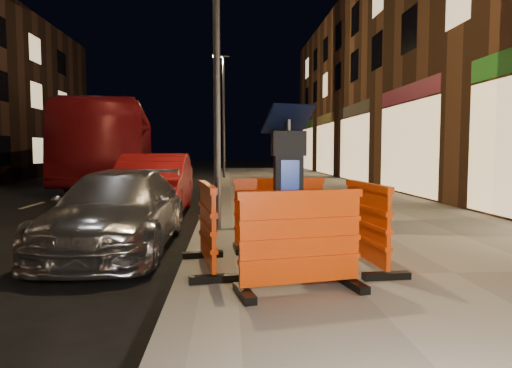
{
  "coord_description": "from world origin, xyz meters",
  "views": [
    {
      "loc": [
        0.43,
        -4.95,
        1.55
      ],
      "look_at": [
        0.8,
        1.0,
        1.1
      ],
      "focal_mm": 32.0,
      "sensor_mm": 36.0,
      "label": 1
    }
  ],
  "objects": [
    {
      "name": "ground_plane",
      "position": [
        0.0,
        0.0,
        0.0
      ],
      "size": [
        120.0,
        120.0,
        0.0
      ],
      "primitive_type": "plane",
      "color": "black",
      "rests_on": "ground"
    },
    {
      "name": "sidewalk",
      "position": [
        3.0,
        0.0,
        0.07
      ],
      "size": [
        6.0,
        60.0,
        0.15
      ],
      "primitive_type": "cube",
      "color": "gray",
      "rests_on": "ground"
    },
    {
      "name": "kerb",
      "position": [
        0.0,
        0.0,
        0.07
      ],
      "size": [
        0.3,
        60.0,
        0.15
      ],
      "primitive_type": "cube",
      "color": "slate",
      "rests_on": "ground"
    },
    {
      "name": "parking_kiosk",
      "position": [
        1.14,
        0.35,
        1.05
      ],
      "size": [
        0.63,
        0.63,
        1.8
      ],
      "primitive_type": "cube",
      "rotation": [
        0.0,
        0.0,
        0.12
      ],
      "color": "black",
      "rests_on": "sidewalk"
    },
    {
      "name": "barrier_front",
      "position": [
        1.14,
        -0.6,
        0.65
      ],
      "size": [
        1.37,
        0.79,
        1.01
      ],
      "primitive_type": "cube",
      "rotation": [
        0.0,
        0.0,
        0.21
      ],
      "color": "#ED4108",
      "rests_on": "sidewalk"
    },
    {
      "name": "barrier_back",
      "position": [
        1.14,
        1.3,
        0.65
      ],
      "size": [
        1.32,
        0.62,
        1.01
      ],
      "primitive_type": "cube",
      "rotation": [
        0.0,
        0.0,
        0.07
      ],
      "color": "#ED4108",
      "rests_on": "sidewalk"
    },
    {
      "name": "barrier_kerbside",
      "position": [
        0.19,
        0.35,
        0.65
      ],
      "size": [
        0.73,
        1.36,
        1.01
      ],
      "primitive_type": "cube",
      "rotation": [
        0.0,
        0.0,
        1.73
      ],
      "color": "#ED4108",
      "rests_on": "sidewalk"
    },
    {
      "name": "barrier_bldgside",
      "position": [
        2.09,
        0.35,
        0.65
      ],
      "size": [
        0.64,
        1.33,
        1.01
      ],
      "primitive_type": "cube",
      "rotation": [
        0.0,
        0.0,
        1.66
      ],
      "color": "#ED4108",
      "rests_on": "sidewalk"
    },
    {
      "name": "car_silver",
      "position": [
        -1.27,
        2.19,
        0.0
      ],
      "size": [
        1.76,
        4.2,
        1.21
      ],
      "primitive_type": "imported",
      "rotation": [
        0.0,
        0.0,
        -0.02
      ],
      "color": "silver",
      "rests_on": "ground"
    },
    {
      "name": "car_red",
      "position": [
        -1.33,
        6.04,
        0.0
      ],
      "size": [
        1.59,
        4.44,
        1.46
      ],
      "primitive_type": "imported",
      "rotation": [
        0.0,
        0.0,
        0.01
      ],
      "color": "#A61517",
      "rests_on": "ground"
    },
    {
      "name": "bus_doubledecker",
      "position": [
        -4.55,
        15.45,
        0.0
      ],
      "size": [
        4.56,
        12.62,
        3.44
      ],
      "primitive_type": "imported",
      "rotation": [
        0.0,
        0.0,
        0.14
      ],
      "color": "maroon",
      "rests_on": "ground"
    },
    {
      "name": "street_lamp_mid",
      "position": [
        0.25,
        3.0,
        3.15
      ],
      "size": [
        0.12,
        0.12,
        6.0
      ],
      "primitive_type": "cylinder",
      "color": "#3F3F44",
      "rests_on": "sidewalk"
    },
    {
      "name": "street_lamp_far",
      "position": [
        0.25,
        18.0,
        3.15
      ],
      "size": [
        0.12,
        0.12,
        6.0
      ],
      "primitive_type": "cylinder",
      "color": "#3F3F44",
      "rests_on": "sidewalk"
    }
  ]
}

